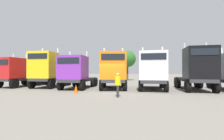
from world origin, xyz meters
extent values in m
plane|color=slate|center=(0.00, 0.00, 0.00)|extent=(200.00, 200.00, 0.00)
cube|color=#333338|center=(-11.27, 3.53, 0.91)|extent=(2.90, 6.16, 0.30)
cube|color=red|center=(-11.49, 1.73, 2.18)|extent=(2.66, 2.58, 2.25)
cube|color=black|center=(-11.63, 0.57, 2.78)|extent=(2.09, 0.29, 0.55)
cylinder|color=silver|center=(-10.39, 2.92, 2.48)|extent=(0.20, 0.20, 2.85)
cylinder|color=silver|center=(-12.28, 3.14, 2.48)|extent=(0.20, 0.20, 2.85)
cylinder|color=#333338|center=(-11.12, 4.83, 1.12)|extent=(1.22, 1.22, 0.12)
cylinder|color=black|center=(-10.45, 1.15, 0.50)|extent=(0.47, 1.04, 1.01)
cylinder|color=black|center=(-10.02, 4.76, 0.50)|extent=(0.47, 1.04, 1.01)
cylinder|color=black|center=(-12.20, 5.03, 0.50)|extent=(0.47, 1.04, 1.01)
cylinder|color=black|center=(-9.89, 5.85, 0.50)|extent=(0.47, 1.04, 1.01)
cylinder|color=black|center=(-12.07, 6.12, 0.50)|extent=(0.47, 1.04, 1.01)
cube|color=#333338|center=(-7.51, 3.50, 0.95)|extent=(2.33, 5.71, 0.30)
cube|color=yellow|center=(-7.47, 1.82, 2.49)|extent=(2.45, 2.36, 2.77)
cube|color=black|center=(-7.44, 0.65, 3.35)|extent=(2.10, 0.09, 0.55)
cylinder|color=silver|center=(-6.55, 3.15, 2.79)|extent=(0.18, 0.18, 3.37)
cylinder|color=silver|center=(-8.45, 3.10, 2.79)|extent=(0.18, 0.18, 3.37)
cylinder|color=#333338|center=(-7.54, 4.74, 1.16)|extent=(1.13, 1.13, 0.12)
cylinder|color=black|center=(-6.36, 1.39, 0.53)|extent=(0.37, 1.06, 1.05)
cylinder|color=black|center=(-8.56, 1.34, 0.53)|extent=(0.37, 1.06, 1.05)
cylinder|color=black|center=(-6.44, 4.75, 0.53)|extent=(0.37, 1.06, 1.05)
cylinder|color=black|center=(-8.64, 4.70, 0.53)|extent=(0.37, 1.06, 1.05)
cylinder|color=black|center=(-6.46, 5.85, 0.53)|extent=(0.37, 1.06, 1.05)
cylinder|color=black|center=(-8.66, 5.80, 0.53)|extent=(0.37, 1.06, 1.05)
cube|color=#333338|center=(-3.79, 2.81, 0.92)|extent=(2.23, 5.98, 0.30)
cube|color=purple|center=(-3.78, 1.01, 2.20)|extent=(2.41, 2.38, 2.26)
cube|color=black|center=(-3.77, -0.20, 2.81)|extent=(2.10, 0.05, 0.55)
cylinder|color=silver|center=(-2.84, 2.35, 2.50)|extent=(0.18, 0.18, 2.86)
cylinder|color=silver|center=(-4.74, 2.34, 2.50)|extent=(0.18, 0.18, 2.86)
cylinder|color=#333338|center=(-3.80, 4.12, 1.13)|extent=(1.11, 1.11, 0.12)
cylinder|color=black|center=(-2.68, 0.53, 0.51)|extent=(0.36, 1.02, 1.02)
cylinder|color=black|center=(-4.88, 0.52, 0.51)|extent=(0.36, 1.02, 1.02)
cylinder|color=black|center=(-2.70, 4.20, 0.51)|extent=(0.36, 1.02, 1.02)
cylinder|color=black|center=(-4.90, 4.19, 0.51)|extent=(0.36, 1.02, 1.02)
cylinder|color=black|center=(-2.70, 5.30, 0.51)|extent=(0.36, 1.02, 1.02)
cylinder|color=black|center=(-4.90, 5.29, 0.51)|extent=(0.36, 1.02, 1.02)
cube|color=#333338|center=(-0.08, 2.93, 0.94)|extent=(3.01, 6.05, 0.30)
cube|color=orange|center=(0.17, 1.18, 2.36)|extent=(2.70, 2.59, 2.55)
cube|color=black|center=(0.33, 0.04, 3.11)|extent=(2.08, 0.34, 0.55)
cylinder|color=silver|center=(0.92, 2.59, 2.66)|extent=(0.20, 0.20, 3.15)
cylinder|color=silver|center=(-0.96, 2.32, 2.66)|extent=(0.20, 0.20, 3.15)
cylinder|color=#333338|center=(-0.27, 4.19, 1.15)|extent=(1.25, 1.25, 0.12)
cylinder|color=black|center=(1.32, 0.91, 0.52)|extent=(0.49, 1.08, 1.04)
cylinder|color=black|center=(-0.86, 0.59, 0.52)|extent=(0.49, 1.08, 1.04)
cylinder|color=black|center=(0.82, 4.37, 0.52)|extent=(0.49, 1.08, 1.04)
cylinder|color=black|center=(-1.36, 4.05, 0.52)|extent=(0.49, 1.08, 1.04)
cylinder|color=black|center=(0.66, 5.46, 0.52)|extent=(0.49, 1.08, 1.04)
cylinder|color=black|center=(-1.52, 5.14, 0.52)|extent=(0.49, 1.08, 1.04)
cube|color=#333338|center=(3.94, 2.93, 0.91)|extent=(2.46, 6.00, 0.30)
cube|color=white|center=(3.85, 1.08, 2.33)|extent=(2.50, 2.32, 2.55)
cube|color=black|center=(3.80, -0.04, 3.08)|extent=(2.10, 0.13, 0.55)
cylinder|color=silver|center=(4.86, 2.30, 2.63)|extent=(0.19, 0.19, 3.15)
cylinder|color=silver|center=(2.96, 2.38, 2.63)|extent=(0.19, 0.19, 3.15)
cylinder|color=#333338|center=(3.99, 4.23, 1.12)|extent=(1.15, 1.15, 0.12)
cylinder|color=black|center=(4.93, 0.63, 0.50)|extent=(0.39, 1.02, 1.01)
cylinder|color=black|center=(2.74, 0.73, 0.50)|extent=(0.39, 1.02, 1.01)
cylinder|color=black|center=(5.10, 4.23, 0.50)|extent=(0.39, 1.02, 1.01)
cylinder|color=black|center=(2.90, 4.33, 0.50)|extent=(0.39, 1.02, 1.01)
cylinder|color=black|center=(5.14, 5.33, 0.50)|extent=(0.39, 1.02, 1.01)
cylinder|color=black|center=(2.95, 5.43, 0.50)|extent=(0.39, 1.02, 1.01)
cube|color=#333338|center=(7.91, 3.11, 1.02)|extent=(2.42, 6.33, 0.30)
cube|color=black|center=(7.84, 1.13, 2.55)|extent=(2.48, 2.38, 2.76)
cube|color=black|center=(7.80, -0.04, 3.40)|extent=(2.10, 0.11, 0.55)
cylinder|color=silver|center=(8.84, 2.40, 2.85)|extent=(0.19, 0.19, 3.36)
cylinder|color=silver|center=(6.94, 2.47, 2.85)|extent=(0.19, 0.19, 3.36)
cylinder|color=#333338|center=(7.96, 4.48, 1.23)|extent=(1.14, 1.14, 0.12)
cylinder|color=black|center=(8.93, 0.64, 0.56)|extent=(0.39, 1.13, 1.12)
cylinder|color=black|center=(6.73, 0.72, 0.56)|extent=(0.39, 1.13, 1.12)
cylinder|color=black|center=(9.06, 4.60, 0.56)|extent=(0.39, 1.13, 1.12)
cylinder|color=black|center=(6.86, 4.67, 0.56)|extent=(0.39, 1.13, 1.12)
cylinder|color=black|center=(9.10, 5.69, 0.56)|extent=(0.39, 1.13, 1.12)
cylinder|color=black|center=(6.90, 5.77, 0.56)|extent=(0.39, 1.13, 1.12)
cylinder|color=silver|center=(10.32, 2.74, 2.55)|extent=(0.19, 0.19, 2.97)
cylinder|color=black|center=(10.24, 4.26, 0.51)|extent=(0.40, 1.03, 1.02)
cylinder|color=black|center=(10.30, 5.36, 0.51)|extent=(0.40, 1.03, 1.02)
cylinder|color=#2D2D2D|center=(1.13, -2.84, 0.42)|extent=(0.18, 0.18, 0.83)
cylinder|color=#2D2D2D|center=(1.08, -2.56, 0.42)|extent=(0.18, 0.18, 0.83)
cylinder|color=yellow|center=(1.11, -2.70, 1.16)|extent=(0.46, 0.46, 0.66)
sphere|color=tan|center=(1.11, -2.70, 1.61)|extent=(0.23, 0.23, 0.23)
cone|color=#F2590C|center=(-2.52, -1.42, 0.37)|extent=(0.36, 0.36, 0.73)
cylinder|color=#4C3823|center=(-12.89, 22.65, 1.22)|extent=(0.36, 0.36, 2.44)
sphere|color=#286023|center=(-12.89, 22.65, 3.57)|extent=(2.82, 2.82, 2.82)
cylinder|color=#4C3823|center=(0.33, 18.42, 1.50)|extent=(0.36, 0.36, 2.99)
sphere|color=#286023|center=(0.33, 18.42, 4.35)|extent=(3.39, 3.39, 3.39)
cylinder|color=#4C3823|center=(13.46, 17.08, 1.44)|extent=(0.36, 0.36, 2.89)
sphere|color=#286023|center=(13.46, 17.08, 4.33)|extent=(3.61, 3.61, 3.61)
camera|label=1|loc=(2.57, -13.99, 1.82)|focal=25.82mm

